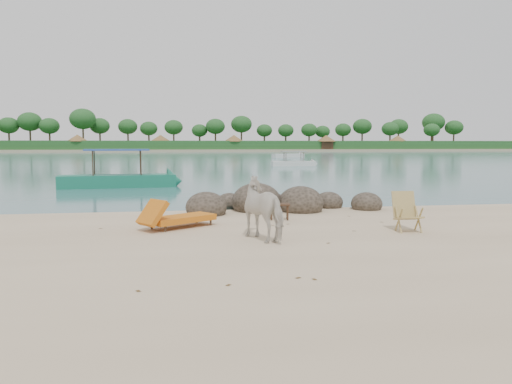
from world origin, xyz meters
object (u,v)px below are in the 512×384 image
boulders (274,204)px  lounge_chair (182,216)px  deck_chair (409,213)px  boat_near (117,156)px  side_table (279,213)px  cow (266,209)px

boulders → lounge_chair: bearing=-136.3°
boulders → deck_chair: size_ratio=6.61×
lounge_chair → boat_near: 14.13m
deck_chair → lounge_chair: bearing=167.9°
side_table → boat_near: (-5.94, 12.89, 1.38)m
side_table → boat_near: bearing=123.6°
lounge_chair → deck_chair: 5.80m
side_table → lounge_chair: lounge_chair is taller
side_table → deck_chair: 3.69m
side_table → boat_near: boat_near is taller
deck_chair → side_table: bearing=142.9°
cow → boat_near: size_ratio=0.26×
boulders → side_table: (-0.25, -2.08, -0.01)m
boat_near → lounge_chair: bearing=-82.4°
cow → side_table: cow is taller
deck_chair → boat_near: size_ratio=0.15×
deck_chair → boulders: bearing=123.2°
lounge_chair → deck_chair: deck_chair is taller
deck_chair → boat_near: (-8.73, 15.29, 1.11)m
side_table → lounge_chair: bearing=-154.7°
boulders → boat_near: size_ratio=0.99×
side_table → lounge_chair: size_ratio=0.26×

